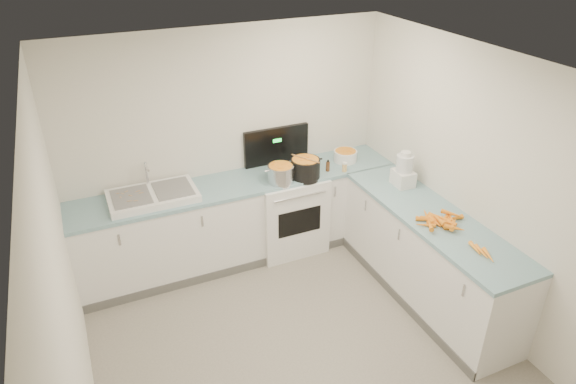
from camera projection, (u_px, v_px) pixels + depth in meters
name	position (u px, v px, depth m)	size (l,w,h in m)	color
floor	(308.00, 358.00, 4.51)	(3.50, 4.00, 0.00)	gray
ceiling	(315.00, 79.00, 3.31)	(3.50, 4.00, 0.00)	silver
wall_back	(228.00, 144.00, 5.51)	(3.50, 2.50, 0.00)	silver
wall_left	(66.00, 303.00, 3.28)	(4.00, 2.50, 0.00)	silver
wall_right	(488.00, 195.00, 4.54)	(4.00, 2.50, 0.00)	silver
counter_back	(241.00, 220.00, 5.64)	(3.50, 0.62, 0.94)	white
counter_right	(428.00, 256.00, 5.04)	(0.62, 2.20, 0.94)	white
stove	(287.00, 209.00, 5.83)	(0.76, 0.65, 1.36)	white
sink	(153.00, 196.00, 5.08)	(0.86, 0.52, 0.31)	white
steel_pot	(281.00, 175.00, 5.38)	(0.28, 0.28, 0.21)	silver
black_pot	(305.00, 169.00, 5.48)	(0.31, 0.31, 0.22)	black
wooden_spoon	(306.00, 159.00, 5.42)	(0.01, 0.01, 0.36)	#AD7A47
mixing_bowl	(345.00, 156.00, 5.84)	(0.27, 0.27, 0.12)	white
extract_bottle	(328.00, 166.00, 5.62)	(0.04, 0.04, 0.11)	#593319
spice_jar	(345.00, 168.00, 5.61)	(0.05, 0.05, 0.09)	#E5B266
food_processor	(404.00, 171.00, 5.27)	(0.20, 0.23, 0.38)	white
carrot_pile	(441.00, 221.00, 4.67)	(0.48, 0.50, 0.09)	orange
peeled_carrots	(482.00, 252.00, 4.27)	(0.12, 0.31, 0.04)	orange
peelings	(130.00, 196.00, 4.99)	(0.25, 0.27, 0.01)	tan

